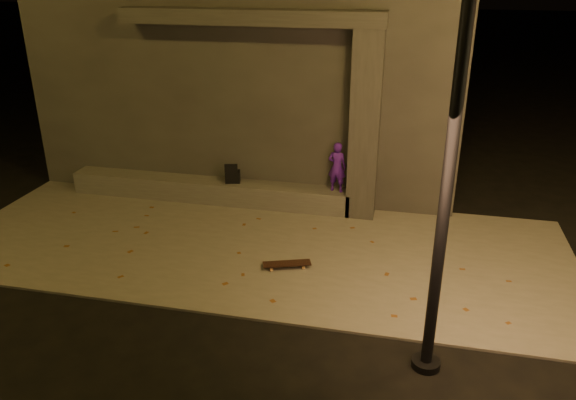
% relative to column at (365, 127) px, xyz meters
% --- Properties ---
extents(ground, '(120.00, 120.00, 0.00)m').
position_rel_column_xyz_m(ground, '(-1.70, -3.75, -1.84)').
color(ground, black).
rests_on(ground, ground).
extents(sidewalk, '(11.00, 4.40, 0.04)m').
position_rel_column_xyz_m(sidewalk, '(-1.70, -1.75, -1.82)').
color(sidewalk, '#646058').
rests_on(sidewalk, ground).
extents(building, '(9.00, 5.10, 5.22)m').
position_rel_column_xyz_m(building, '(-2.70, 2.74, 0.77)').
color(building, '#373432').
rests_on(building, ground).
extents(ledge, '(6.00, 0.55, 0.45)m').
position_rel_column_xyz_m(ledge, '(-3.20, 0.00, -1.58)').
color(ledge, '#52504B').
rests_on(ledge, sidewalk).
extents(column, '(0.55, 0.55, 3.60)m').
position_rel_column_xyz_m(column, '(0.00, 0.00, 0.00)').
color(column, '#373432').
rests_on(column, sidewalk).
extents(canopy, '(5.00, 0.70, 0.28)m').
position_rel_column_xyz_m(canopy, '(-2.20, 0.05, 1.94)').
color(canopy, '#373432').
rests_on(canopy, column).
extents(skateboarder, '(0.40, 0.30, 1.01)m').
position_rel_column_xyz_m(skateboarder, '(-0.50, 0.00, -0.85)').
color(skateboarder, '#511AAD').
rests_on(skateboarder, ledge).
extents(backpack, '(0.34, 0.26, 0.42)m').
position_rel_column_xyz_m(backpack, '(-2.66, 0.00, -1.20)').
color(backpack, black).
rests_on(backpack, ledge).
extents(skateboard, '(0.82, 0.46, 0.09)m').
position_rel_column_xyz_m(skateboard, '(-0.96, -2.44, -1.73)').
color(skateboard, black).
rests_on(skateboard, sidewalk).
extents(street_lamp_0, '(0.36, 0.36, 6.67)m').
position_rel_column_xyz_m(street_lamp_0, '(1.28, -4.42, 1.97)').
color(street_lamp_0, black).
rests_on(street_lamp_0, ground).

